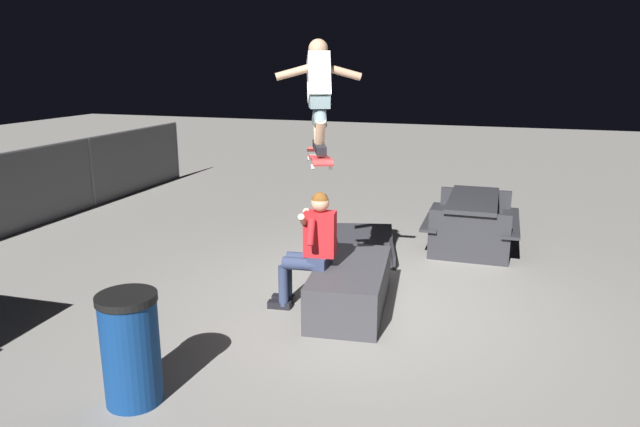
% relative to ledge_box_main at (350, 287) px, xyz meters
% --- Properties ---
extents(ground_plane, '(40.00, 40.00, 0.00)m').
position_rel_ledge_box_main_xyz_m(ground_plane, '(0.05, -0.20, -0.25)').
color(ground_plane, gray).
extents(ledge_box_main, '(1.67, 0.95, 0.51)m').
position_rel_ledge_box_main_xyz_m(ledge_box_main, '(0.00, 0.00, 0.00)').
color(ledge_box_main, '#38383D').
rests_on(ledge_box_main, ground).
extents(person_sitting_on_ledge, '(0.60, 0.77, 1.34)m').
position_rel_ledge_box_main_xyz_m(person_sitting_on_ledge, '(-0.12, 0.43, 0.50)').
color(person_sitting_on_ledge, '#2D3856').
rests_on(person_sitting_on_ledge, ground).
extents(skateboard, '(1.02, 0.58, 0.13)m').
position_rel_ledge_box_main_xyz_m(skateboard, '(-0.20, 0.30, 1.48)').
color(skateboard, '#B72D2D').
extents(skater_airborne, '(0.63, 0.85, 1.12)m').
position_rel_ledge_box_main_xyz_m(skater_airborne, '(-0.15, 0.32, 2.16)').
color(skater_airborne, black).
extents(kicker_ramp, '(1.43, 1.16, 0.38)m').
position_rel_ledge_box_main_xyz_m(kicker_ramp, '(1.89, 0.32, -0.19)').
color(kicker_ramp, '#28282D').
rests_on(kicker_ramp, ground).
extents(picnic_table_back, '(1.71, 1.36, 0.75)m').
position_rel_ledge_box_main_xyz_m(picnic_table_back, '(2.75, -1.13, 0.25)').
color(picnic_table_back, '#28282D').
rests_on(picnic_table_back, ground).
extents(trash_bin, '(0.48, 0.48, 0.93)m').
position_rel_ledge_box_main_xyz_m(trash_bin, '(-2.33, 1.19, 0.22)').
color(trash_bin, navy).
rests_on(trash_bin, ground).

